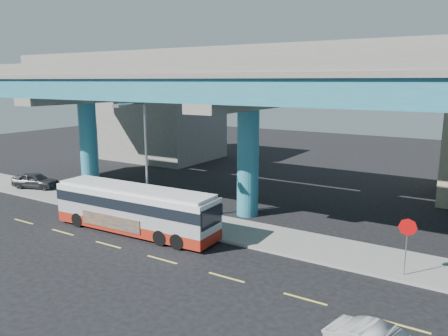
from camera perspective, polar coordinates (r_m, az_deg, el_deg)
The scene contains 9 objects.
ground at distance 23.98m, azimuth -7.62°, elevation -11.54°, with size 120.00×120.00×0.00m, color black.
sidewalk at distance 28.11m, azimuth -0.42°, elevation -7.78°, with size 70.00×4.00×0.15m, color gray.
lane_markings at distance 23.77m, azimuth -8.09°, elevation -11.76°, with size 58.00×0.12×0.01m.
viaduct at distance 29.66m, azimuth 3.36°, elevation 11.05°, with size 52.00×12.40×11.70m.
building_concrete at distance 53.56m, azimuth -7.96°, elevation 6.12°, with size 12.00×10.00×9.00m, color gray.
transit_bus at distance 27.64m, azimuth -11.56°, elevation -5.09°, with size 11.30×2.86×2.87m.
parked_car at distance 41.05m, azimuth -23.42°, elevation -1.49°, with size 4.28×2.79×1.35m, color #2E2E33.
street_lamp at distance 28.12m, azimuth -10.95°, elevation 2.98°, with size 0.50×2.58×7.94m.
stop_sign at distance 22.45m, azimuth 22.81°, elevation -7.96°, with size 0.85×0.11×2.82m.
Camera 1 is at (14.23, -16.92, 9.29)m, focal length 35.00 mm.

